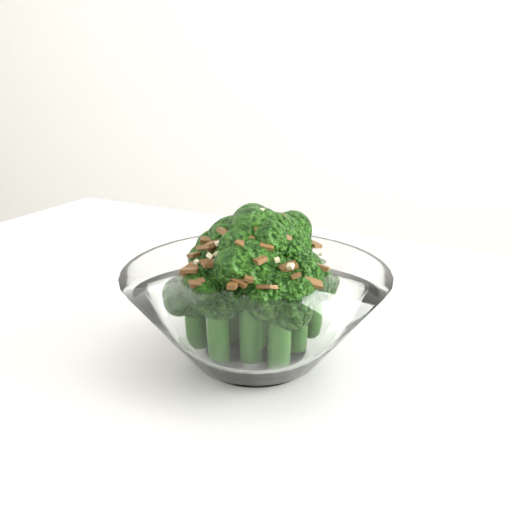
# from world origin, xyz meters

# --- Properties ---
(broccoli_dish) EXTENTS (0.19, 0.19, 0.12)m
(broccoli_dish) POSITION_xyz_m (0.01, -0.02, 0.80)
(broccoli_dish) COLOR white
(broccoli_dish) RESTS_ON table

